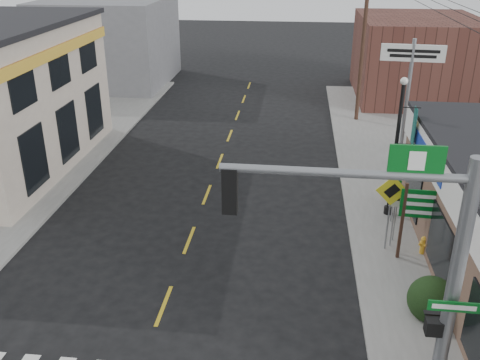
# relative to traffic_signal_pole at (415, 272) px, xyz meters

# --- Properties ---
(sidewalk_right) EXTENTS (6.00, 38.00, 0.13)m
(sidewalk_right) POSITION_rel_traffic_signal_pole_xyz_m (2.66, 12.68, -4.05)
(sidewalk_right) COLOR slate
(sidewalk_right) RESTS_ON ground
(sidewalk_left) EXTENTS (6.00, 38.00, 0.13)m
(sidewalk_left) POSITION_rel_traffic_signal_pole_xyz_m (-15.34, 12.68, -4.05)
(sidewalk_left) COLOR slate
(sidewalk_left) RESTS_ON ground
(center_line) EXTENTS (0.12, 56.00, 0.01)m
(center_line) POSITION_rel_traffic_signal_pole_xyz_m (-6.34, 7.68, -4.11)
(center_line) COLOR gold
(center_line) RESTS_ON ground
(bldg_distant_right) EXTENTS (8.00, 10.00, 5.60)m
(bldg_distant_right) POSITION_rel_traffic_signal_pole_xyz_m (5.66, 29.68, -1.32)
(bldg_distant_right) COLOR #522D25
(bldg_distant_right) RESTS_ON ground
(bldg_distant_left) EXTENTS (9.00, 10.00, 6.40)m
(bldg_distant_left) POSITION_rel_traffic_signal_pole_xyz_m (-17.34, 31.68, -0.92)
(bldg_distant_left) COLOR slate
(bldg_distant_left) RESTS_ON ground
(traffic_signal_pole) EXTENTS (5.30, 0.39, 6.71)m
(traffic_signal_pole) POSITION_rel_traffic_signal_pole_xyz_m (0.00, 0.00, 0.00)
(traffic_signal_pole) COLOR gray
(traffic_signal_pole) RESTS_ON sidewalk_right
(guide_sign) EXTENTS (1.63, 0.14, 2.85)m
(guide_sign) POSITION_rel_traffic_signal_pole_xyz_m (1.86, 7.06, -2.15)
(guide_sign) COLOR #41291E
(guide_sign) RESTS_ON sidewalk_right
(fire_hydrant) EXTENTS (0.21, 0.21, 0.67)m
(fire_hydrant) POSITION_rel_traffic_signal_pole_xyz_m (2.11, 7.46, -3.63)
(fire_hydrant) COLOR gold
(fire_hydrant) RESTS_ON sidewalk_right
(ped_crossing_sign) EXTENTS (1.11, 0.08, 2.87)m
(ped_crossing_sign) POSITION_rel_traffic_signal_pole_xyz_m (0.84, 7.63, -2.04)
(ped_crossing_sign) COLOR gray
(ped_crossing_sign) RESTS_ON sidewalk_right
(lamp_post) EXTENTS (0.73, 0.57, 5.61)m
(lamp_post) POSITION_rel_traffic_signal_pole_xyz_m (1.40, 10.45, -0.74)
(lamp_post) COLOR black
(lamp_post) RESTS_ON sidewalk_right
(dance_center_sign) EXTENTS (2.88, 0.18, 6.13)m
(dance_center_sign) POSITION_rel_traffic_signal_pole_xyz_m (2.66, 16.04, 0.68)
(dance_center_sign) COLOR gray
(dance_center_sign) RESTS_ON sidewalk_right
(shrub_front) EXTENTS (1.40, 1.40, 1.05)m
(shrub_front) POSITION_rel_traffic_signal_pole_xyz_m (1.64, 3.96, -3.46)
(shrub_front) COLOR #1B3C1F
(shrub_front) RESTS_ON sidewalk_right
(utility_pole_far) EXTENTS (1.58, 0.24, 9.06)m
(utility_pole_far) POSITION_rel_traffic_signal_pole_xyz_m (1.19, 23.28, 0.66)
(utility_pole_far) COLOR #463624
(utility_pole_far) RESTS_ON sidewalk_right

